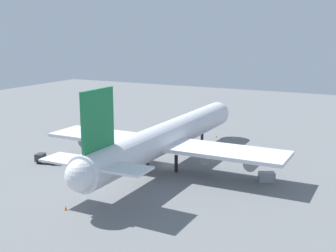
{
  "coord_description": "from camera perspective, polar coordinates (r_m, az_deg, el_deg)",
  "views": [
    {
      "loc": [
        -80.13,
        -40.77,
        27.96
      ],
      "look_at": [
        0.0,
        0.0,
        8.58
      ],
      "focal_mm": 47.66,
      "sensor_mm": 36.0,
      "label": 1
    }
  ],
  "objects": [
    {
      "name": "ground_plane",
      "position": [
        94.15,
        -0.0,
        -5.11
      ],
      "size": [
        252.74,
        252.74,
        0.0
      ],
      "primitive_type": "plane",
      "color": "slate"
    },
    {
      "name": "cargo_airplane",
      "position": [
        92.2,
        -0.09,
        -1.39
      ],
      "size": [
        63.18,
        50.93,
        19.07
      ],
      "color": "silver",
      "rests_on": "ground_plane"
    },
    {
      "name": "baggage_tug",
      "position": [
        99.23,
        -15.24,
        -4.05
      ],
      "size": [
        3.44,
        5.56,
        1.97
      ],
      "color": "#333338",
      "rests_on": "ground_plane"
    },
    {
      "name": "cargo_container_fore",
      "position": [
        86.56,
        12.5,
        -6.37
      ],
      "size": [
        3.02,
        3.51,
        1.76
      ],
      "color": "#999EA8",
      "rests_on": "ground_plane"
    },
    {
      "name": "safety_cone_nose",
      "position": [
        119.22,
        6.2,
        -1.31
      ],
      "size": [
        0.45,
        0.45,
        0.64
      ],
      "primitive_type": "cone",
      "color": "orange",
      "rests_on": "ground_plane"
    },
    {
      "name": "safety_cone_tail",
      "position": [
        73.61,
        -12.97,
        -10.2
      ],
      "size": [
        0.47,
        0.47,
        0.68
      ],
      "primitive_type": "cone",
      "color": "orange",
      "rests_on": "ground_plane"
    }
  ]
}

